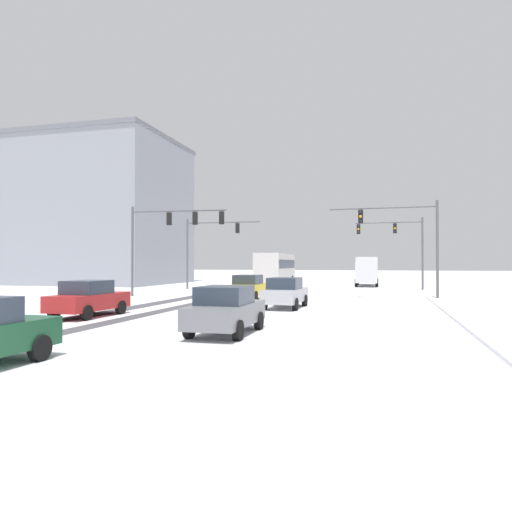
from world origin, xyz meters
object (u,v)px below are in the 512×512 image
traffic_signal_near_left (170,229)px  office_building_far_left_block (74,213)px  car_red_third (89,298)px  bus_oncoming (276,267)px  box_truck_delivery (367,270)px  traffic_signal_far_left (208,240)px  traffic_signal_far_right (398,238)px  car_grey_fourth (226,310)px  traffic_signal_near_right (405,231)px  car_yellow_cab_lead (248,287)px  car_silver_second (285,293)px

traffic_signal_near_left → office_building_far_left_block: bearing=139.6°
car_red_third → traffic_signal_near_left: bearing=99.1°
bus_oncoming → box_truck_delivery: (9.42, 1.66, -0.36)m
traffic_signal_far_left → traffic_signal_near_left: 9.87m
traffic_signal_near_left → traffic_signal_far_right: bearing=40.7°
car_grey_fourth → office_building_far_left_block: bearing=132.2°
traffic_signal_near_right → car_red_third: (-14.15, -14.37, -3.67)m
car_yellow_cab_lead → bus_oncoming: bearing=97.4°
car_grey_fourth → office_building_far_left_block: size_ratio=0.16×
traffic_signal_far_right → car_red_third: 30.16m
traffic_signal_far_left → car_red_third: size_ratio=1.70×
traffic_signal_far_left → traffic_signal_near_right: 18.82m
car_red_third → office_building_far_left_block: size_ratio=0.17×
traffic_signal_near_right → office_building_far_left_block: office_building_far_left_block is taller
traffic_signal_near_left → car_yellow_cab_lead: size_ratio=1.73×
traffic_signal_near_left → car_red_third: 13.32m
traffic_signal_near_left → bus_oncoming: (3.66, 18.39, -2.83)m
car_grey_fourth → office_building_far_left_block: 46.17m
car_grey_fourth → traffic_signal_near_right: bearing=69.6°
car_grey_fourth → car_yellow_cab_lead: bearing=103.1°
traffic_signal_near_left → car_grey_fourth: 18.95m
car_red_third → traffic_signal_far_left: bearing=97.4°
traffic_signal_far_left → car_yellow_cab_lead: traffic_signal_far_left is taller
traffic_signal_near_right → box_truck_delivery: traffic_signal_near_right is taller
traffic_signal_near_left → car_grey_fourth: (9.60, -15.84, -4.01)m
traffic_signal_far_left → office_building_far_left_block: size_ratio=0.28×
traffic_signal_near_right → traffic_signal_near_left: size_ratio=0.99×
car_yellow_cab_lead → traffic_signal_far_right: bearing=56.7°
car_yellow_cab_lead → box_truck_delivery: (6.89, 21.24, 0.82)m
traffic_signal_near_left → box_truck_delivery: 24.15m
car_silver_second → bus_oncoming: bearing=103.7°
car_silver_second → bus_oncoming: 25.39m
car_grey_fourth → box_truck_delivery: bearing=84.5°
traffic_signal_far_right → bus_oncoming: 13.50m
car_silver_second → car_red_third: same height
traffic_signal_far_right → car_silver_second: (-6.41, -20.10, -3.83)m
traffic_signal_far_right → office_building_far_left_block: (-37.09, 4.04, 3.71)m
traffic_signal_far_right → traffic_signal_near_right: same height
bus_oncoming → traffic_signal_far_left: bearing=-117.9°
bus_oncoming → office_building_far_left_block: bearing=-178.9°
traffic_signal_far_right → traffic_signal_near_right: size_ratio=0.92×
traffic_signal_far_right → traffic_signal_far_left: same height
traffic_signal_near_left → box_truck_delivery: (13.08, 20.05, -3.19)m
traffic_signal_far_left → car_yellow_cab_lead: 13.59m
traffic_signal_far_right → car_yellow_cab_lead: bearing=-123.3°
traffic_signal_near_right → bus_oncoming: bearing=127.0°
bus_oncoming → office_building_far_left_block: 25.47m
traffic_signal_far_left → office_building_far_left_block: office_building_far_left_block is taller
bus_oncoming → car_grey_fourth: bearing=-80.2°
car_silver_second → box_truck_delivery: (3.40, 26.29, 0.82)m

